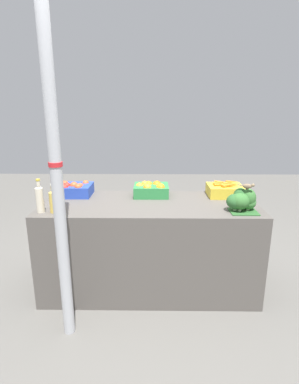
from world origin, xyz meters
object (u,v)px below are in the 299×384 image
(support_pole, at_px, (57,182))
(juice_bottle_golden, at_px, (54,200))
(sparrow_bird, at_px, (248,186))
(apple_crate, at_px, (74,189))
(broccoli_pile, at_px, (242,200))
(carrot_crate, at_px, (225,190))
(orange_crate, at_px, (151,189))
(juice_bottle_cloudy, at_px, (40,198))

(support_pole, distance_m, juice_bottle_golden, 0.48)
(sparrow_bird, bearing_deg, apple_crate, -177.82)
(juice_bottle_golden, distance_m, sparrow_bird, 1.56)
(juice_bottle_golden, relative_size, sparrow_bird, 1.81)
(broccoli_pile, bearing_deg, carrot_crate, 94.19)
(carrot_crate, relative_size, juice_bottle_golden, 1.38)
(orange_crate, xyz_separation_m, sparrow_bird, (0.77, -0.47, 0.16))
(carrot_crate, relative_size, juice_bottle_cloudy, 1.18)
(juice_bottle_cloudy, bearing_deg, apple_crate, 72.96)
(carrot_crate, bearing_deg, broccoli_pile, -85.81)
(orange_crate, height_order, juice_bottle_golden, juice_bottle_golden)
(apple_crate, height_order, carrot_crate, apple_crate)
(carrot_crate, bearing_deg, juice_bottle_golden, -161.88)
(carrot_crate, xyz_separation_m, sparrow_bird, (0.06, -0.48, 0.16))
(support_pole, bearing_deg, broccoli_pile, 17.20)
(broccoli_pile, distance_m, sparrow_bird, 0.14)
(carrot_crate, height_order, juice_bottle_cloudy, juice_bottle_cloudy)
(apple_crate, bearing_deg, carrot_crate, 0.17)
(carrot_crate, xyz_separation_m, juice_bottle_cloudy, (-1.61, -0.49, 0.06))
(apple_crate, xyz_separation_m, broccoli_pile, (1.49, -0.44, 0.03))
(apple_crate, height_order, sparrow_bird, sparrow_bird)
(apple_crate, bearing_deg, sparrow_bird, -17.24)
(broccoli_pile, height_order, juice_bottle_golden, juice_bottle_golden)
(support_pole, bearing_deg, juice_bottle_cloudy, 126.37)
(support_pole, distance_m, apple_crate, 0.92)
(orange_crate, relative_size, broccoli_pile, 1.32)
(broccoli_pile, bearing_deg, orange_crate, 149.57)
(apple_crate, height_order, juice_bottle_cloudy, juice_bottle_cloudy)
(orange_crate, xyz_separation_m, carrot_crate, (0.71, 0.01, -0.01))
(carrot_crate, bearing_deg, sparrow_bird, -82.97)
(carrot_crate, distance_m, juice_bottle_golden, 1.57)
(support_pole, height_order, sparrow_bird, support_pole)
(support_pole, distance_m, carrot_crate, 1.61)
(apple_crate, distance_m, sparrow_bird, 1.60)
(broccoli_pile, bearing_deg, apple_crate, 163.63)
(juice_bottle_golden, bearing_deg, apple_crate, 85.80)
(broccoli_pile, bearing_deg, juice_bottle_golden, -178.25)
(orange_crate, height_order, juice_bottle_cloudy, juice_bottle_cloudy)
(carrot_crate, bearing_deg, orange_crate, -179.47)
(orange_crate, bearing_deg, juice_bottle_cloudy, -151.75)
(orange_crate, bearing_deg, sparrow_bird, -31.39)
(carrot_crate, distance_m, sparrow_bird, 0.51)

